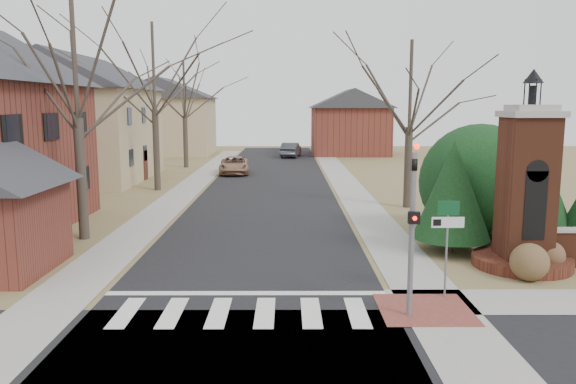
{
  "coord_description": "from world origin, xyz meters",
  "views": [
    {
      "loc": [
        1.17,
        -13.1,
        5.35
      ],
      "look_at": [
        1.21,
        6.0,
        2.37
      ],
      "focal_mm": 35.0,
      "sensor_mm": 36.0,
      "label": 1
    }
  ],
  "objects_px": {
    "traffic_signal_pole": "(413,217)",
    "pickup_truck": "(234,165)",
    "sign_post": "(447,229)",
    "distant_car": "(291,150)",
    "brick_gate_monument": "(525,203)"
  },
  "relations": [
    {
      "from": "traffic_signal_pole",
      "to": "pickup_truck",
      "type": "bearing_deg",
      "value": 103.62
    },
    {
      "from": "sign_post",
      "to": "distant_car",
      "type": "height_order",
      "value": "sign_post"
    },
    {
      "from": "distant_car",
      "to": "pickup_truck",
      "type": "bearing_deg",
      "value": 81.14
    },
    {
      "from": "brick_gate_monument",
      "to": "pickup_truck",
      "type": "xyz_separation_m",
      "value": [
        -11.93,
        25.43,
        -1.5
      ]
    },
    {
      "from": "sign_post",
      "to": "pickup_truck",
      "type": "bearing_deg",
      "value": 106.69
    },
    {
      "from": "pickup_truck",
      "to": "distant_car",
      "type": "relative_size",
      "value": 1.06
    },
    {
      "from": "traffic_signal_pole",
      "to": "brick_gate_monument",
      "type": "xyz_separation_m",
      "value": [
        4.7,
        4.42,
        -0.42
      ]
    },
    {
      "from": "brick_gate_monument",
      "to": "sign_post",
      "type": "bearing_deg",
      "value": -138.58
    },
    {
      "from": "brick_gate_monument",
      "to": "pickup_truck",
      "type": "relative_size",
      "value": 1.34
    },
    {
      "from": "sign_post",
      "to": "brick_gate_monument",
      "type": "height_order",
      "value": "brick_gate_monument"
    },
    {
      "from": "traffic_signal_pole",
      "to": "brick_gate_monument",
      "type": "relative_size",
      "value": 0.69
    },
    {
      "from": "traffic_signal_pole",
      "to": "brick_gate_monument",
      "type": "distance_m",
      "value": 6.47
    },
    {
      "from": "sign_post",
      "to": "distant_car",
      "type": "relative_size",
      "value": 0.61
    },
    {
      "from": "sign_post",
      "to": "pickup_truck",
      "type": "height_order",
      "value": "sign_post"
    },
    {
      "from": "brick_gate_monument",
      "to": "distant_car",
      "type": "relative_size",
      "value": 1.42
    }
  ]
}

